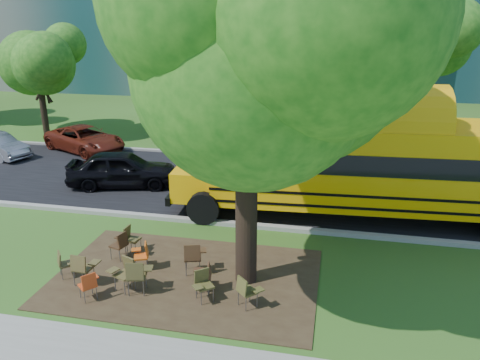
% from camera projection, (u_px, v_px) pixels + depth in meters
% --- Properties ---
extents(ground, '(160.00, 160.00, 0.00)m').
position_uv_depth(ground, '(158.00, 265.00, 13.24)').
color(ground, '#315019').
rests_on(ground, ground).
extents(dirt_patch, '(7.00, 4.50, 0.03)m').
position_uv_depth(dirt_patch, '(186.00, 277.00, 12.58)').
color(dirt_patch, '#382819').
rests_on(dirt_patch, ground).
extents(asphalt_road, '(80.00, 8.00, 0.04)m').
position_uv_depth(asphalt_road, '(219.00, 183.00, 19.71)').
color(asphalt_road, black).
rests_on(asphalt_road, ground).
extents(kerb_near, '(80.00, 0.25, 0.14)m').
position_uv_depth(kerb_near, '(190.00, 220.00, 15.99)').
color(kerb_near, gray).
rests_on(kerb_near, ground).
extents(kerb_far, '(80.00, 0.25, 0.14)m').
position_uv_depth(kerb_far, '(239.00, 155.00, 23.48)').
color(kerb_far, gray).
rests_on(kerb_far, ground).
extents(bg_tree_0, '(5.20, 5.20, 7.18)m').
position_uv_depth(bg_tree_0, '(36.00, 56.00, 26.09)').
color(bg_tree_0, black).
rests_on(bg_tree_0, ground).
extents(bg_tree_2, '(4.80, 4.80, 6.62)m').
position_uv_depth(bg_tree_2, '(174.00, 61.00, 27.62)').
color(bg_tree_2, black).
rests_on(bg_tree_2, ground).
extents(bg_tree_3, '(5.60, 5.60, 7.84)m').
position_uv_depth(bg_tree_3, '(410.00, 52.00, 22.97)').
color(bg_tree_3, black).
rests_on(bg_tree_3, ground).
extents(main_tree, '(7.13, 7.13, 9.72)m').
position_uv_depth(main_tree, '(247.00, 41.00, 10.45)').
color(main_tree, black).
rests_on(main_tree, ground).
extents(school_bus, '(13.81, 3.84, 3.34)m').
position_uv_depth(school_bus, '(392.00, 165.00, 15.70)').
color(school_bus, '#F8AE07').
rests_on(school_bus, ground).
extents(chair_0, '(0.62, 0.54, 0.93)m').
position_uv_depth(chair_0, '(83.00, 266.00, 12.03)').
color(chair_0, brown).
rests_on(chair_0, ground).
extents(chair_1, '(0.66, 0.53, 0.78)m').
position_uv_depth(chair_1, '(64.00, 262.00, 12.42)').
color(chair_1, brown).
rests_on(chair_1, ground).
extents(chair_2, '(0.53, 0.67, 0.78)m').
position_uv_depth(chair_2, '(89.00, 283.00, 11.44)').
color(chair_2, '#D54216').
rests_on(chair_2, ground).
extents(chair_3, '(0.73, 0.57, 0.90)m').
position_uv_depth(chair_3, '(125.00, 270.00, 11.86)').
color(chair_3, brown).
rests_on(chair_3, ground).
extents(chair_4, '(0.65, 0.68, 0.95)m').
position_uv_depth(chair_4, '(137.00, 274.00, 11.64)').
color(chair_4, '#463E1E').
rests_on(chair_4, ground).
extents(chair_5, '(0.55, 0.70, 0.82)m').
position_uv_depth(chair_5, '(203.00, 282.00, 11.42)').
color(chair_5, brown).
rests_on(chair_5, ground).
extents(chair_6, '(0.55, 0.53, 0.79)m').
position_uv_depth(chair_6, '(205.00, 275.00, 11.81)').
color(chair_6, '#442818').
rests_on(chair_6, ground).
extents(chair_7, '(0.72, 0.57, 0.83)m').
position_uv_depth(chair_7, '(247.00, 289.00, 11.11)').
color(chair_7, brown).
rests_on(chair_7, ground).
extents(chair_8, '(0.51, 0.65, 0.85)m').
position_uv_depth(chair_8, '(120.00, 243.00, 13.39)').
color(chair_8, '#3E2716').
rests_on(chair_8, ground).
extents(chair_9, '(0.62, 0.55, 0.80)m').
position_uv_depth(chair_9, '(143.00, 253.00, 12.85)').
color(chair_9, '#C05114').
rests_on(chair_9, ground).
extents(chair_10, '(0.50, 0.58, 0.84)m').
position_uv_depth(chair_10, '(131.00, 237.00, 13.74)').
color(chair_10, '#4A4320').
rests_on(chair_10, ground).
extents(chair_11, '(0.64, 0.70, 0.94)m').
position_uv_depth(chair_11, '(194.00, 255.00, 12.57)').
color(chair_11, '#432B18').
rests_on(chair_11, ground).
extents(black_car, '(4.68, 2.79, 1.49)m').
position_uv_depth(black_car, '(122.00, 169.00, 19.18)').
color(black_car, black).
rests_on(black_car, ground).
extents(bg_car_red, '(5.17, 3.94, 1.30)m').
position_uv_depth(bg_car_red, '(85.00, 139.00, 24.28)').
color(bg_car_red, '#571A0F').
rests_on(bg_car_red, ground).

